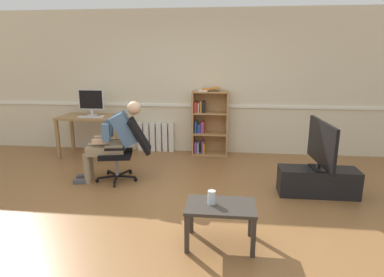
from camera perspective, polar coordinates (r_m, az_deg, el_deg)
ground_plane at (r=4.13m, az=-3.44°, el=-12.31°), size 18.00×18.00×0.00m
back_wall at (r=6.34m, az=0.43°, el=9.68°), size 12.00×0.13×2.70m
computer_desk at (r=6.43m, az=-17.08°, el=2.81°), size 1.19×0.66×0.76m
imac_monitor at (r=6.45m, az=-17.21°, el=6.34°), size 0.48×0.14×0.49m
keyboard at (r=6.27m, az=-17.40°, el=3.63°), size 0.43×0.12×0.02m
computer_mouse at (r=6.21m, az=-15.46°, el=3.71°), size 0.06×0.10×0.03m
bookshelf at (r=6.22m, az=2.76°, el=2.70°), size 0.67×0.29×1.29m
radiator at (r=6.53m, az=-6.35°, el=0.27°), size 0.72×0.08×0.57m
office_chair at (r=5.00m, az=-11.35°, el=-1.46°), size 0.85×0.64×0.95m
person_seated at (r=4.99m, az=-13.53°, el=-0.07°), size 1.04×0.50×1.21m
tv_stand at (r=4.78m, az=21.11°, el=-7.06°), size 1.04×0.37×0.37m
tv_screen at (r=4.63m, az=21.70°, el=-0.96°), size 0.22×0.99×0.65m
coffee_table at (r=3.30m, az=5.01°, el=-12.50°), size 0.68×0.44×0.42m
drinking_glass at (r=3.26m, az=3.45°, el=-10.21°), size 0.08×0.08×0.14m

